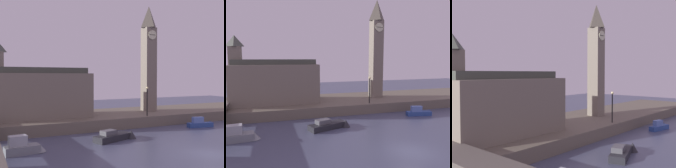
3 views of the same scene
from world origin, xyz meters
The scene contains 6 objects.
far_embankment centered at (0.00, 20.00, 0.75)m, with size 70.00×12.00×1.50m, color #6B6051.
clock_tower centered at (6.27, 20.08, 10.45)m, with size 2.15×2.20×17.30m.
parliament_hall centered at (-11.81, 20.00, 4.92)m, with size 13.30×6.35×10.53m.
streetlamp centered at (2.69, 14.97, 4.10)m, with size 0.36×0.36×4.20m.
boat_tour_blue centered at (9.24, 10.99, 0.50)m, with size 4.26×1.61×1.59m.
boat_barge_dark centered at (-5.15, 8.87, 0.43)m, with size 5.71×3.00×1.42m.
Camera 3 is at (-29.11, -4.10, 8.24)m, focal length 43.48 mm.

